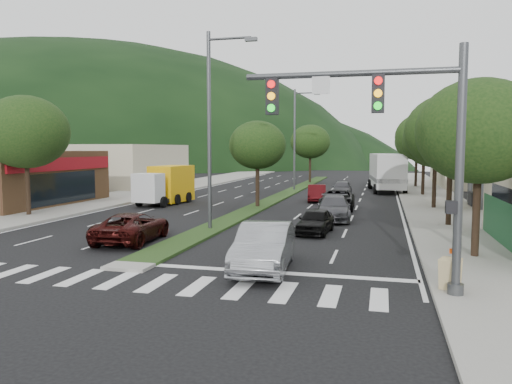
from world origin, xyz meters
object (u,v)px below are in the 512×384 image
(tree_r_e, at_px, (417,142))
(car_queue_e, at_px, (342,188))
(car_queue_d, at_px, (337,200))
(motorhome, at_px, (387,171))
(streetlight_mid, at_px, (297,134))
(a_frame_sign, at_px, (450,271))
(car_queue_b, at_px, (334,208))
(tree_r_d, at_px, (424,137))
(traffic_signal, at_px, (401,132))
(tree_med_near, at_px, (257,145))
(car_queue_c, at_px, (317,193))
(tree_l_a, at_px, (26,132))
(sedan_silver, at_px, (264,247))
(tree_med_far, at_px, (310,142))
(tree_r_b, at_px, (451,132))
(streetlight_near, at_px, (213,121))
(box_truck, at_px, (167,186))
(tree_r_c, at_px, (436,140))
(tree_r_a, at_px, (479,131))
(suv_maroon, at_px, (132,227))
(car_queue_a, at_px, (315,221))

(tree_r_e, relative_size, car_queue_e, 1.66)
(car_queue_d, xyz_separation_m, motorhome, (3.36, 16.09, 1.26))
(streetlight_mid, xyz_separation_m, a_frame_sign, (10.29, -34.10, -4.88))
(car_queue_b, bearing_deg, tree_r_d, 65.38)
(traffic_signal, distance_m, tree_med_near, 21.53)
(car_queue_c, relative_size, car_queue_e, 0.99)
(tree_l_a, xyz_separation_m, sedan_silver, (17.16, -9.49, -4.38))
(tree_med_near, relative_size, motorhome, 0.62)
(tree_med_near, height_order, tree_med_far, tree_med_far)
(car_queue_d, distance_m, car_queue_e, 10.01)
(tree_r_b, height_order, motorhome, tree_r_b)
(tree_med_far, relative_size, streetlight_near, 0.69)
(tree_r_b, distance_m, car_queue_d, 10.03)
(streetlight_near, distance_m, a_frame_sign, 14.58)
(tree_r_e, distance_m, motorhome, 7.01)
(box_truck, bearing_deg, streetlight_mid, -111.52)
(tree_r_e, bearing_deg, sedan_silver, -100.53)
(tree_r_b, height_order, tree_r_d, tree_r_d)
(tree_r_c, height_order, tree_med_far, tree_med_far)
(tree_r_a, height_order, tree_med_near, tree_r_a)
(tree_med_far, bearing_deg, sedan_silver, -83.89)
(tree_r_e, xyz_separation_m, suv_maroon, (-14.33, -35.87, -4.23))
(tree_med_near, relative_size, suv_maroon, 1.26)
(tree_r_b, height_order, streetlight_mid, streetlight_mid)
(tree_r_c, bearing_deg, car_queue_d, -165.59)
(traffic_signal, bearing_deg, car_queue_b, 102.20)
(car_queue_a, bearing_deg, a_frame_sign, -57.71)
(car_queue_d, height_order, motorhome, motorhome)
(tree_r_c, relative_size, car_queue_c, 1.63)
(sedan_silver, relative_size, car_queue_a, 1.35)
(suv_maroon, bearing_deg, streetlight_near, -127.63)
(tree_r_a, relative_size, streetlight_near, 0.66)
(traffic_signal, distance_m, car_queue_b, 15.73)
(tree_r_b, relative_size, tree_med_near, 1.15)
(tree_r_b, height_order, sedan_silver, tree_r_b)
(tree_med_near, bearing_deg, suv_maroon, -99.53)
(tree_r_c, relative_size, tree_l_a, 0.89)
(motorhome, bearing_deg, tree_r_c, -83.48)
(tree_r_e, relative_size, suv_maroon, 1.40)
(traffic_signal, xyz_separation_m, sedan_silver, (-4.37, 2.05, -3.84))
(streetlight_near, bearing_deg, car_queue_a, 3.82)
(tree_r_c, bearing_deg, traffic_signal, -97.85)
(traffic_signal, xyz_separation_m, car_queue_a, (-3.64, 9.89, -4.03))
(traffic_signal, distance_m, car_queue_e, 30.40)
(tree_r_e, distance_m, car_queue_b, 27.68)
(motorhome, bearing_deg, tree_r_a, -89.74)
(tree_r_c, bearing_deg, tree_r_e, 90.00)
(streetlight_mid, bearing_deg, streetlight_near, -90.00)
(tree_r_c, relative_size, box_truck, 1.08)
(tree_l_a, bearing_deg, tree_med_far, 69.81)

